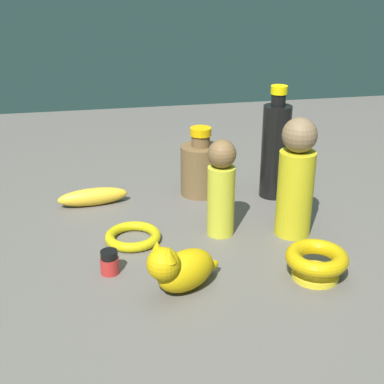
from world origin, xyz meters
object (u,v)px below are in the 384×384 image
bottle_short (201,167)px  cat_figurine (180,268)px  bowl (316,261)px  banana (93,197)px  person_figure_child (221,188)px  bangle (133,236)px  person_figure_adult (296,179)px  nail_polish_jar (110,262)px  bottle_tall (275,149)px

bottle_short → cat_figurine: (-0.12, -0.39, -0.02)m
cat_figurine → bowl: bearing=-1.2°
cat_figurine → banana: cat_figurine is taller
person_figure_child → bowl: (0.12, -0.19, -0.07)m
bangle → person_figure_adult: size_ratio=0.46×
person_figure_child → nail_polish_jar: size_ratio=4.53×
bottle_short → bowl: bottle_short is taller
bangle → nail_polish_jar: (-0.05, -0.11, 0.01)m
person_figure_child → bowl: bearing=-57.5°
person_figure_adult → bowl: (-0.02, -0.16, -0.08)m
bangle → bottle_short: (0.18, 0.20, 0.05)m
bowl → person_figure_adult: bearing=83.0°
bangle → person_figure_child: 0.19m
person_figure_adult → cat_figurine: bearing=-148.0°
bangle → bottle_short: 0.27m
banana → nail_polish_jar: bearing=-92.1°
bottle_short → person_figure_adult: (0.14, -0.23, 0.05)m
person_figure_adult → cat_figurine: size_ratio=1.75×
cat_figurine → nail_polish_jar: size_ratio=3.14×
person_figure_adult → bowl: bearing=-97.0°
bottle_short → bottle_tall: bearing=-15.1°
banana → bottle_tall: bearing=-9.6°
bottle_tall → banana: bottle_tall is taller
bangle → person_figure_child: (0.17, -0.00, 0.09)m
bottle_tall → nail_polish_jar: bottle_tall is taller
person_figure_adult → bottle_tall: size_ratio=0.93×
person_figure_child → banana: person_figure_child is taller
bottle_short → banana: bearing=-175.8°
person_figure_child → bottle_tall: 0.23m
cat_figurine → person_figure_adult: bearing=32.0°
person_figure_child → bowl: size_ratio=1.82×
bottle_short → bottle_tall: 0.17m
bottle_tall → banana: bearing=176.4°
bangle → bottle_tall: size_ratio=0.43×
bottle_tall → banana: size_ratio=1.65×
cat_figurine → nail_polish_jar: cat_figurine is taller
bangle → banana: 0.20m
person_figure_child → cat_figurine: (-0.11, -0.18, -0.05)m
cat_figurine → nail_polish_jar: bearing=145.0°
bangle → person_figure_child: bearing=-0.6°
bottle_short → nail_polish_jar: (-0.23, -0.31, -0.04)m
bangle → bottle_tall: 0.39m
person_figure_adult → banana: person_figure_adult is taller
cat_figurine → bowl: cat_figurine is taller
person_figure_child → bottle_short: person_figure_child is taller
bottle_tall → bowl: size_ratio=2.38×
person_figure_adult → banana: (-0.38, 0.21, -0.10)m
bangle → bowl: size_ratio=1.01×
cat_figurine → bottle_tall: (0.28, 0.34, 0.07)m
person_figure_child → bowl: 0.23m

